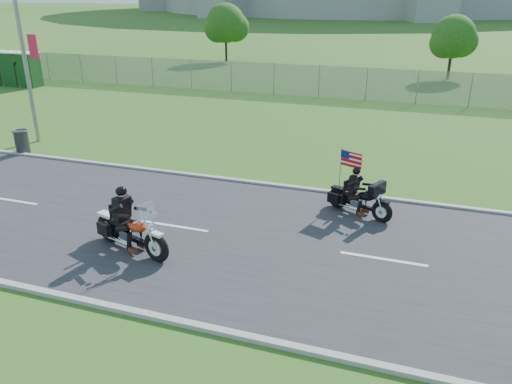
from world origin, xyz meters
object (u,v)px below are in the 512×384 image
(streetlight, at_px, (21,10))
(porta_toilet_b, at_px, (14,69))
(motorcycle_follow, at_px, (359,200))
(trash_can, at_px, (22,142))
(motorcycle_lead, at_px, (130,231))
(porta_toilet_a, at_px, (30,70))

(streetlight, xyz_separation_m, porta_toilet_b, (-11.42, 10.78, -4.49))
(streetlight, bearing_deg, motorcycle_follow, -13.61)
(porta_toilet_b, xyz_separation_m, motorcycle_follow, (26.39, -14.40, -0.63))
(streetlight, distance_m, trash_can, 5.54)
(porta_toilet_b, height_order, motorcycle_follow, porta_toilet_b)
(trash_can, bearing_deg, motorcycle_lead, -33.60)
(motorcycle_lead, bearing_deg, streetlight, 157.97)
(motorcycle_lead, bearing_deg, porta_toilet_a, 153.72)
(porta_toilet_a, bearing_deg, motorcycle_lead, -43.52)
(trash_can, bearing_deg, porta_toilet_a, 130.11)
(porta_toilet_a, height_order, porta_toilet_b, same)
(streetlight, relative_size, motorcycle_lead, 3.81)
(streetlight, xyz_separation_m, motorcycle_lead, (9.58, -7.84, -5.07))
(porta_toilet_b, bearing_deg, streetlight, -43.35)
(streetlight, relative_size, trash_can, 10.22)
(porta_toilet_a, distance_m, motorcycle_lead, 27.04)
(trash_can, bearing_deg, porta_toilet_b, 133.61)
(trash_can, bearing_deg, streetlight, 109.49)
(streetlight, distance_m, porta_toilet_b, 16.33)
(motorcycle_lead, distance_m, trash_can, 10.69)
(streetlight, distance_m, motorcycle_follow, 16.24)
(porta_toilet_a, relative_size, motorcycle_lead, 0.88)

